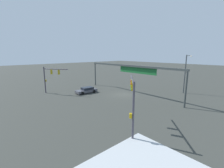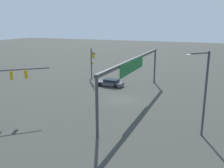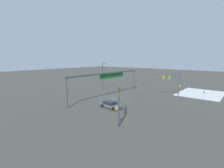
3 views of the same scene
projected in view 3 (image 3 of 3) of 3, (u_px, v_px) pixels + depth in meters
The scene contains 8 objects.
ground_plane at pixel (113, 98), 38.42m from camera, with size 217.93×217.93×0.00m, color #383A35.
sidewalk_corner at pixel (201, 94), 42.74m from camera, with size 12.95×10.02×0.15m, color #B1B6B9.
traffic_signal_near_corner at pixel (119, 97), 22.95m from camera, with size 4.88×3.30×5.58m.
traffic_signal_opposite_side at pixel (172, 80), 39.75m from camera, with size 4.79×5.34×5.78m.
streetlamp_curved_arm at pixel (103, 73), 50.28m from camera, with size 1.89×1.92×8.01m.
overhead_sign_gantry at pixel (109, 76), 39.02m from camera, with size 23.79×0.43×6.00m.
sedan_car_approaching at pixel (111, 105), 30.68m from camera, with size 2.03×4.61×1.21m.
fire_hydrant_on_curb at pixel (204, 92), 42.58m from camera, with size 0.33×0.22×0.71m.
Camera 3 is at (-28.77, -23.91, 9.37)m, focal length 25.72 mm.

